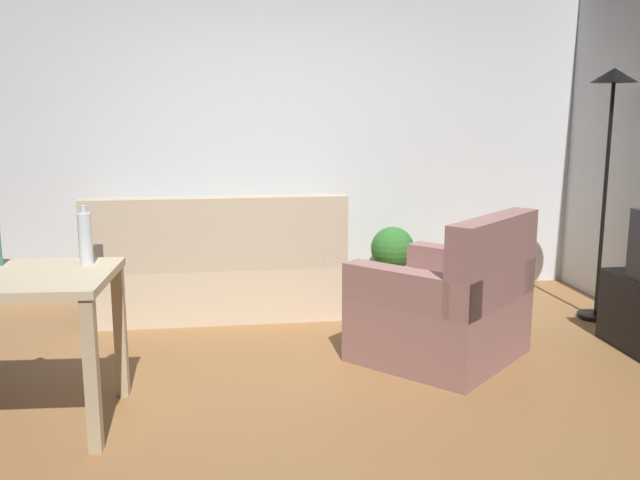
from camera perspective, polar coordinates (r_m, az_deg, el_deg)
ground_plane at (r=3.88m, az=-0.42°, el=-12.53°), size 5.20×4.40×0.02m
wall_rear at (r=5.75m, az=-3.44°, el=9.04°), size 5.20×0.10×2.70m
couch at (r=5.26m, az=-8.44°, el=-2.71°), size 1.86×0.84×0.92m
torchiere_lamp at (r=5.32m, az=22.96°, el=8.75°), size 0.32×0.32×1.81m
potted_plant at (r=5.73m, az=6.03°, el=-1.29°), size 0.36×0.36×0.57m
armchair at (r=4.32m, az=10.56°, el=-5.60°), size 1.23×1.23×0.92m
bottle_clear at (r=3.63m, az=-18.91°, el=0.15°), size 0.07×0.07×0.30m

